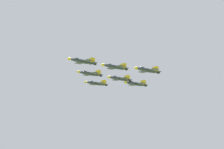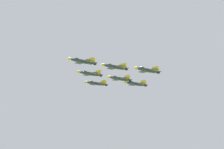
% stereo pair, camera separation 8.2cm
% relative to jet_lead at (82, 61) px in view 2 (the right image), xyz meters
% --- Properties ---
extents(jet_lead, '(15.57, 15.64, 4.10)m').
position_rel_jet_lead_xyz_m(jet_lead, '(0.00, 0.00, 0.00)').
color(jet_lead, '#2D3338').
extents(jet_left_wingman, '(14.63, 15.41, 3.95)m').
position_rel_jet_lead_xyz_m(jet_left_wingman, '(1.05, -17.53, -3.14)').
color(jet_left_wingman, '#2D3338').
extents(jet_right_wingman, '(15.22, 15.31, 4.01)m').
position_rel_jet_lead_xyz_m(jet_right_wingman, '(17.47, -1.79, -3.20)').
color(jet_right_wingman, '#2D3338').
extents(jet_left_outer, '(15.54, 15.96, 4.14)m').
position_rel_jet_lead_xyz_m(jet_left_outer, '(2.10, -35.07, -5.00)').
color(jet_left_outer, '#2D3338').
extents(jet_right_outer, '(14.99, 15.37, 3.99)m').
position_rel_jet_lead_xyz_m(jet_right_outer, '(34.95, -3.58, -6.00)').
color(jet_right_outer, '#2D3338').
extents(jet_slot_rear, '(14.81, 15.24, 3.95)m').
position_rel_jet_lead_xyz_m(jet_slot_rear, '(18.52, -19.32, -6.25)').
color(jet_slot_rear, '#2D3338').
extents(jet_trailing, '(15.57, 15.86, 4.13)m').
position_rel_jet_lead_xyz_m(jet_trailing, '(27.78, -28.99, -7.82)').
color(jet_trailing, '#2D3338').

